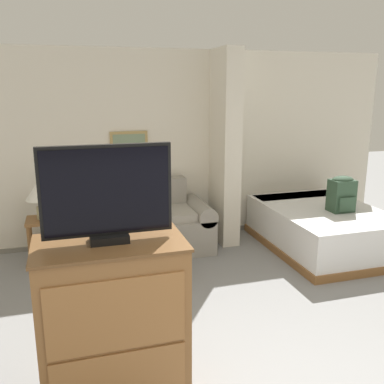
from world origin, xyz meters
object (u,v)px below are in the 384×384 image
(backpack, at_px, (342,193))
(bed, at_px, (321,227))
(couch, at_px, (137,227))
(tv_dresser, at_px, (114,325))
(table_lamp, at_px, (40,191))
(coffee_table, at_px, (151,249))
(tv, at_px, (107,195))

(backpack, bearing_deg, bed, 122.02)
(couch, height_order, tv_dresser, tv_dresser)
(couch, bearing_deg, tv_dresser, -102.41)
(bed, bearing_deg, table_lamp, 171.02)
(couch, bearing_deg, bed, -13.51)
(table_lamp, xyz_separation_m, tv_dresser, (0.55, -2.69, -0.32))
(coffee_table, bearing_deg, tv, -108.53)
(tv, relative_size, bed, 0.42)
(couch, distance_m, coffee_table, 0.87)
(couch, xyz_separation_m, table_lamp, (-1.14, -0.02, 0.57))
(couch, bearing_deg, backpack, -17.09)
(table_lamp, xyz_separation_m, backpack, (3.66, -0.76, -0.11))
(coffee_table, relative_size, table_lamp, 1.22)
(tv_dresser, height_order, backpack, tv_dresser)
(tv, height_order, backpack, tv)
(coffee_table, height_order, backpack, backpack)
(backpack, bearing_deg, tv_dresser, -148.14)
(table_lamp, bearing_deg, coffee_table, -36.20)
(couch, xyz_separation_m, tv_dresser, (-0.60, -2.71, 0.25))
(tv, bearing_deg, bed, 35.51)
(backpack, bearing_deg, table_lamp, 168.30)
(coffee_table, relative_size, backpack, 1.32)
(tv, bearing_deg, coffee_table, 71.47)
(couch, relative_size, tv_dresser, 1.66)
(table_lamp, height_order, tv, tv)
(coffee_table, distance_m, table_lamp, 1.54)
(coffee_table, relative_size, tv, 0.76)
(couch, xyz_separation_m, coffee_table, (0.02, -0.87, 0.02))
(table_lamp, xyz_separation_m, tv, (0.55, -2.69, 0.57))
(couch, distance_m, bed, 2.46)
(tv_dresser, distance_m, tv, 0.89)
(coffee_table, distance_m, tv_dresser, 1.95)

